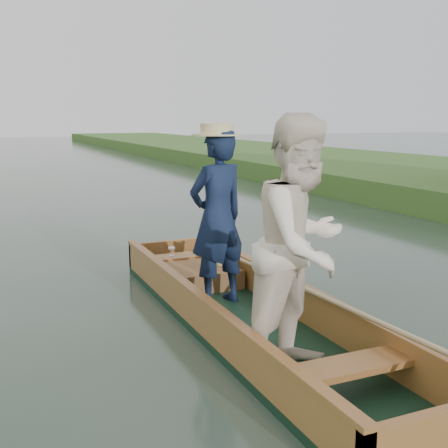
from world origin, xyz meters
name	(u,v)px	position (x,y,z in m)	size (l,w,h in m)	color
ground	(249,330)	(0.00, 0.00, 0.00)	(120.00, 120.00, 0.00)	#283D30
punt	(259,261)	(-0.05, -0.30, 0.77)	(1.24, 5.24, 2.08)	black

